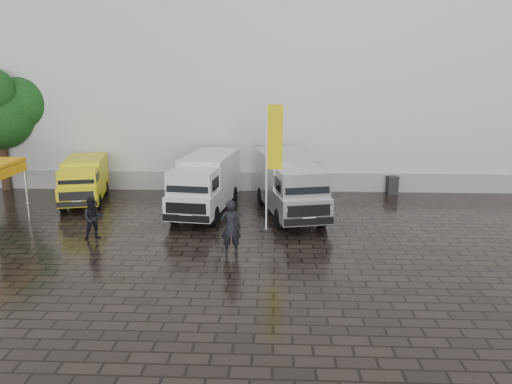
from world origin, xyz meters
The scene contains 10 objects.
ground centered at (0.00, 0.00, 0.00)m, with size 120.00×120.00×0.00m, color black.
exhibition_hall centered at (2.00, 16.00, 6.00)m, with size 44.00×16.00×12.00m, color silver.
hall_plinth centered at (2.00, 7.95, 0.50)m, with size 44.00×0.15×1.00m, color gray.
van_yellow centered at (-8.37, 5.14, 1.06)m, with size 1.76×4.58×2.11m, color yellow, non-canonical shape.
van_white centered at (-2.22, 3.67, 1.27)m, with size 1.96×5.88×2.55m, color silver, non-canonical shape.
van_silver centered at (1.57, 3.45, 1.32)m, with size 2.03×6.10×2.64m, color #BCBEC1, non-canonical shape.
flagpole centered at (0.77, 1.12, 2.97)m, with size 0.88×0.50×5.28m.
wheelie_bin centered at (7.06, 7.55, 0.47)m, with size 0.56×0.56×0.93m, color black.
person_front centered at (-0.61, -1.58, 0.98)m, with size 0.72×0.47×1.97m, color black.
person_tent centered at (-6.01, -0.16, 0.82)m, with size 0.80×0.62×1.65m, color black.
Camera 1 is at (0.99, -18.17, 6.37)m, focal length 35.00 mm.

